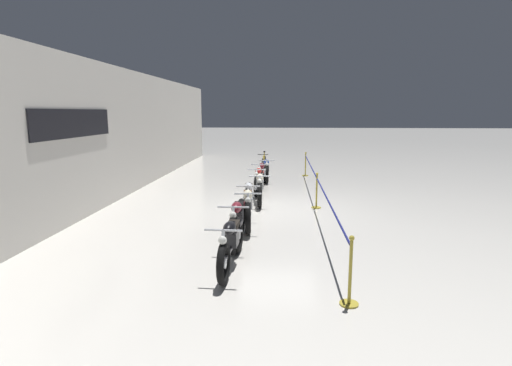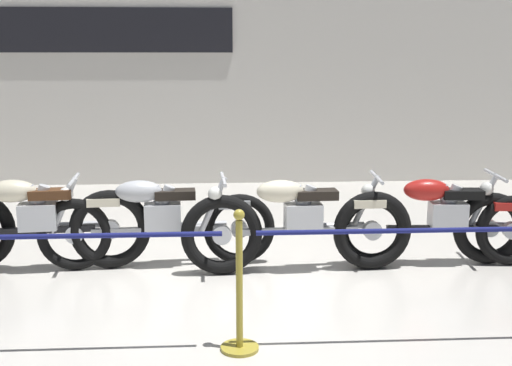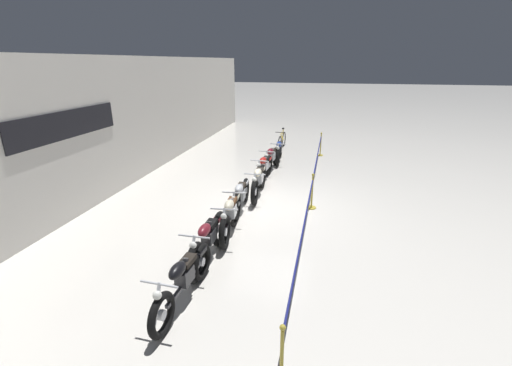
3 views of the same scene
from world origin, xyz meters
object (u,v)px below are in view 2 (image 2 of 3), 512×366
object	(u,v)px
motorcycle_cream_4	(297,224)
motorcycle_red_5	(442,221)
motorcycle_cream_2	(33,224)
motorcycle_silver_3	(157,221)
stanchion_far_left	(30,254)
stanchion_mid_left	(239,303)

from	to	relation	value
motorcycle_cream_4	motorcycle_red_5	size ratio (longest dim) A/B	1.07
motorcycle_cream_2	motorcycle_red_5	distance (m)	4.08
motorcycle_silver_3	stanchion_far_left	distance (m)	2.06
motorcycle_red_5	stanchion_far_left	bearing A→B (deg)	-153.02
motorcycle_red_5	motorcycle_cream_4	bearing A→B (deg)	-175.46
motorcycle_red_5	stanchion_far_left	distance (m)	4.01
motorcycle_cream_2	motorcycle_silver_3	size ratio (longest dim) A/B	0.95
motorcycle_silver_3	motorcycle_cream_4	xyz separation A→B (m)	(1.39, -0.23, 0.01)
motorcycle_cream_2	motorcycle_silver_3	bearing A→B (deg)	3.87
motorcycle_cream_4	motorcycle_silver_3	bearing A→B (deg)	170.70
motorcycle_cream_4	stanchion_far_left	xyz separation A→B (m)	(-2.08, -1.70, 0.27)
motorcycle_silver_3	motorcycle_red_5	world-z (taller)	motorcycle_silver_3
motorcycle_red_5	stanchion_far_left	size ratio (longest dim) A/B	0.18
motorcycle_cream_4	stanchion_mid_left	xyz separation A→B (m)	(-0.62, -1.70, -0.13)
motorcycle_red_5	motorcycle_cream_2	bearing A→B (deg)	179.60
stanchion_far_left	stanchion_mid_left	distance (m)	1.51
motorcycle_silver_3	stanchion_mid_left	world-z (taller)	stanchion_mid_left
motorcycle_cream_2	stanchion_mid_left	size ratio (longest dim) A/B	2.15
motorcycle_silver_3	motorcycle_red_5	size ratio (longest dim) A/B	1.11
motorcycle_cream_4	motorcycle_red_5	world-z (taller)	motorcycle_cream_4
motorcycle_cream_2	stanchion_far_left	size ratio (longest dim) A/B	0.19
motorcycle_red_5	motorcycle_silver_3	bearing A→B (deg)	177.81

